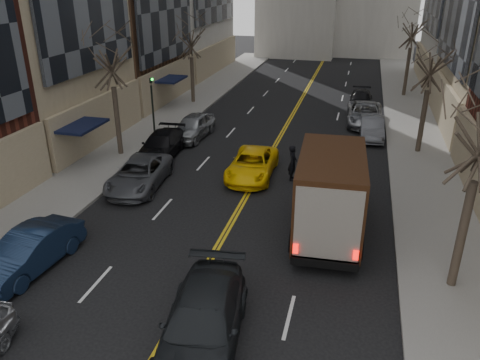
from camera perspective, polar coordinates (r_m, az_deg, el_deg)
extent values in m
cube|color=slate|center=(35.57, -9.32, 7.02)|extent=(4.00, 66.00, 0.15)
cube|color=slate|center=(32.94, 20.88, 4.37)|extent=(4.00, 66.00, 0.15)
cube|color=black|center=(27.81, -18.89, 6.29)|extent=(2.00, 3.00, 0.15)
cube|color=black|center=(28.62, -20.13, 4.37)|extent=(0.20, 3.00, 2.50)
cube|color=black|center=(38.95, -8.57, 12.07)|extent=(2.00, 3.00, 0.15)
cube|color=black|center=(39.52, -9.70, 10.61)|extent=(0.20, 3.00, 2.50)
cylinder|color=#382D23|center=(28.90, -14.71, 6.96)|extent=(0.30, 0.30, 4.05)
cylinder|color=#382D23|center=(40.41, -5.82, 12.05)|extent=(0.30, 0.30, 3.69)
cylinder|color=#382D23|center=(17.53, 25.41, -6.11)|extent=(0.30, 0.30, 3.96)
cylinder|color=#382D23|center=(30.45, 21.34, 6.68)|extent=(0.30, 0.30, 3.78)
cylinder|color=#382D23|center=(44.96, 19.67, 12.31)|extent=(0.30, 0.30, 4.14)
cylinder|color=black|center=(30.01, -10.51, 7.72)|extent=(0.12, 0.12, 3.80)
imported|color=black|center=(29.46, -10.86, 12.11)|extent=(0.15, 0.18, 0.90)
sphere|color=#0CE526|center=(29.32, -10.66, 11.97)|extent=(0.14, 0.14, 0.14)
cube|color=black|center=(20.32, 10.62, -4.83)|extent=(2.69, 6.95, 0.32)
cube|color=black|center=(22.13, 11.05, 0.68)|extent=(2.60, 1.94, 2.24)
cube|color=black|center=(19.10, 10.91, -1.58)|extent=(2.82, 5.36, 3.20)
cube|color=black|center=(17.49, 10.24, -9.93)|extent=(2.46, 0.32, 0.32)
cube|color=red|center=(17.24, 6.77, -8.33)|extent=(0.20, 0.07, 0.37)
cube|color=red|center=(17.25, 13.93, -8.91)|extent=(0.20, 0.07, 0.37)
cube|color=gold|center=(18.92, 7.12, 0.57)|extent=(0.09, 0.96, 0.96)
cube|color=gold|center=(18.94, 14.99, -0.08)|extent=(0.09, 0.96, 0.96)
cylinder|color=black|center=(22.38, 7.59, -2.01)|extent=(0.35, 1.04, 1.03)
cylinder|color=black|center=(22.39, 14.02, -2.54)|extent=(0.35, 1.04, 1.03)
cylinder|color=black|center=(18.81, 6.55, -7.31)|extent=(0.35, 1.04, 1.03)
cylinder|color=black|center=(18.83, 14.27, -7.95)|extent=(0.35, 1.04, 1.03)
imported|color=black|center=(14.40, -4.59, -16.97)|extent=(2.97, 5.83, 1.62)
cube|color=black|center=(14.57, -3.62, -12.97)|extent=(0.13, 0.04, 0.09)
cube|color=blue|center=(14.55, -3.66, -13.04)|extent=(0.10, 0.01, 0.06)
imported|color=yellow|center=(25.43, 1.49, 1.91)|extent=(2.44, 5.06, 1.39)
imported|color=black|center=(25.06, 6.44, 2.08)|extent=(0.48, 0.71, 1.93)
imported|color=#111E35|center=(19.22, -24.27, -7.93)|extent=(2.02, 4.72, 1.51)
imported|color=#4C4E54|center=(24.70, -12.18, 0.71)|extent=(2.81, 5.30, 1.42)
imported|color=black|center=(28.61, -9.60, 4.18)|extent=(2.43, 5.14, 1.45)
imported|color=#96999D|center=(31.75, -5.76, 6.52)|extent=(2.16, 4.76, 1.58)
imported|color=#52545B|center=(32.77, 15.78, 6.12)|extent=(1.63, 4.32, 1.41)
imported|color=#9B9DA2|center=(35.82, 15.00, 7.80)|extent=(2.73, 5.60, 1.53)
imported|color=black|center=(40.61, 14.52, 9.53)|extent=(1.85, 4.49, 1.30)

